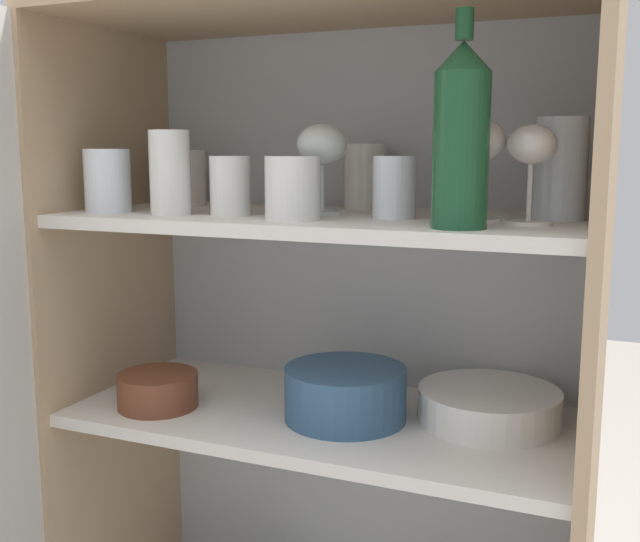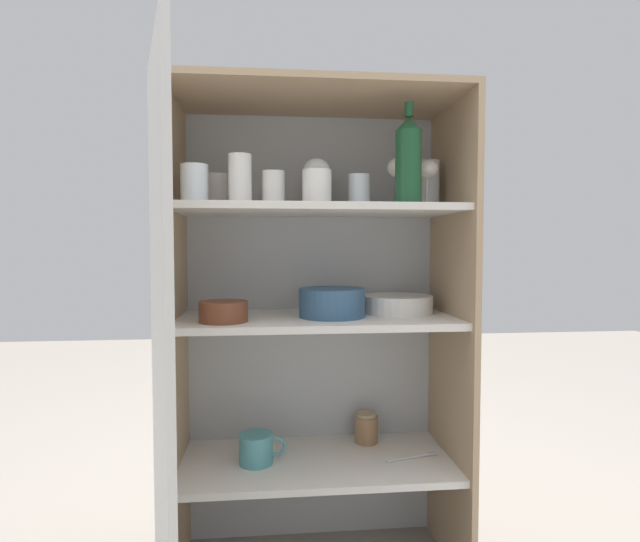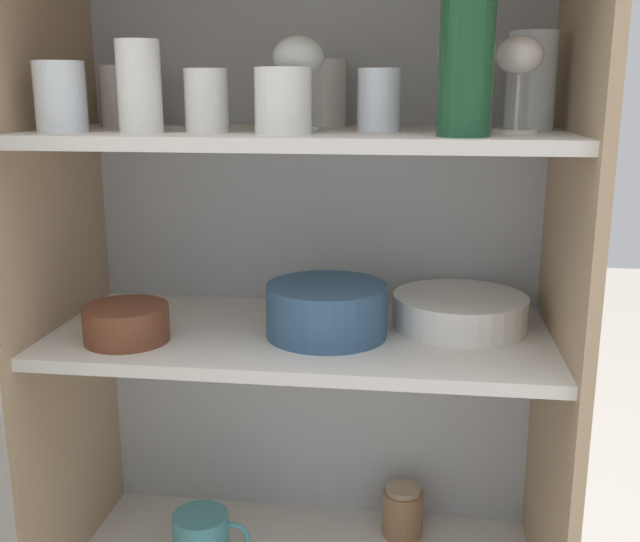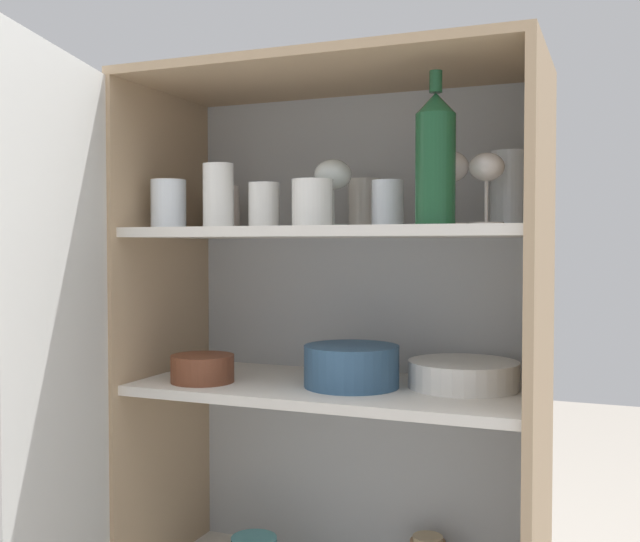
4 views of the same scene
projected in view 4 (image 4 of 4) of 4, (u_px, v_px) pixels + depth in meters
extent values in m
cube|color=#B2B7BC|center=(363.00, 400.00, 1.72)|extent=(0.84, 0.02, 1.39)
cube|color=tan|center=(165.00, 402.00, 1.69)|extent=(0.02, 0.40, 1.39)
cube|color=tan|center=(539.00, 436.00, 1.39)|extent=(0.02, 0.40, 1.39)
cube|color=tan|center=(334.00, 74.00, 1.52)|extent=(0.84, 0.40, 0.02)
cube|color=silver|center=(333.00, 389.00, 1.54)|extent=(0.80, 0.36, 0.02)
cube|color=silver|center=(334.00, 232.00, 1.53)|extent=(0.80, 0.36, 0.02)
cube|color=silver|center=(60.00, 449.00, 1.31)|extent=(0.13, 0.40, 1.39)
cylinder|color=white|center=(365.00, 204.00, 1.64)|extent=(0.07, 0.07, 0.11)
cylinder|color=white|center=(168.00, 204.00, 1.56)|extent=(0.07, 0.07, 0.10)
cylinder|color=white|center=(218.00, 196.00, 1.52)|extent=(0.06, 0.06, 0.13)
cylinder|color=white|center=(388.00, 204.00, 1.46)|extent=(0.06, 0.06, 0.09)
cylinder|color=silver|center=(221.00, 208.00, 1.70)|extent=(0.08, 0.08, 0.10)
cylinder|color=white|center=(510.00, 189.00, 1.44)|extent=(0.07, 0.07, 0.14)
cylinder|color=white|center=(264.00, 205.00, 1.51)|extent=(0.06, 0.06, 0.09)
cylinder|color=white|center=(313.00, 203.00, 1.44)|extent=(0.08, 0.08, 0.09)
cylinder|color=white|center=(332.00, 226.00, 1.53)|extent=(0.06, 0.06, 0.01)
cylinder|color=white|center=(332.00, 207.00, 1.52)|extent=(0.01, 0.01, 0.07)
ellipsoid|color=white|center=(332.00, 175.00, 1.52)|extent=(0.08, 0.08, 0.06)
cylinder|color=silver|center=(448.00, 225.00, 1.42)|extent=(0.07, 0.07, 0.01)
cylinder|color=silver|center=(448.00, 203.00, 1.41)|extent=(0.01, 0.01, 0.08)
ellipsoid|color=silver|center=(449.00, 167.00, 1.41)|extent=(0.08, 0.08, 0.06)
cylinder|color=silver|center=(486.00, 224.00, 1.37)|extent=(0.07, 0.07, 0.01)
cylinder|color=silver|center=(486.00, 202.00, 1.37)|extent=(0.01, 0.01, 0.07)
ellipsoid|color=silver|center=(487.00, 167.00, 1.37)|extent=(0.07, 0.07, 0.05)
cylinder|color=#194728|center=(435.00, 170.00, 1.32)|extent=(0.07, 0.07, 0.20)
cone|color=#194728|center=(436.00, 103.00, 1.32)|extent=(0.07, 0.07, 0.04)
cylinder|color=#194728|center=(436.00, 82.00, 1.32)|extent=(0.02, 0.02, 0.04)
cylinder|color=white|center=(463.00, 386.00, 1.50)|extent=(0.22, 0.22, 0.01)
cylinder|color=white|center=(463.00, 381.00, 1.50)|extent=(0.22, 0.22, 0.01)
cylinder|color=white|center=(464.00, 377.00, 1.50)|extent=(0.22, 0.22, 0.01)
cylinder|color=white|center=(464.00, 372.00, 1.50)|extent=(0.22, 0.22, 0.01)
cylinder|color=white|center=(464.00, 368.00, 1.50)|extent=(0.22, 0.22, 0.01)
cylinder|color=white|center=(464.00, 363.00, 1.50)|extent=(0.22, 0.22, 0.01)
cylinder|color=#33567A|center=(352.00, 366.00, 1.51)|extent=(0.19, 0.19, 0.08)
torus|color=#33567A|center=(352.00, 347.00, 1.51)|extent=(0.19, 0.19, 0.01)
cylinder|color=brown|center=(203.00, 368.00, 1.56)|extent=(0.13, 0.13, 0.06)
torus|color=brown|center=(202.00, 357.00, 1.56)|extent=(0.13, 0.13, 0.01)
cylinder|color=tan|center=(428.00, 538.00, 1.59)|extent=(0.06, 0.06, 0.01)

